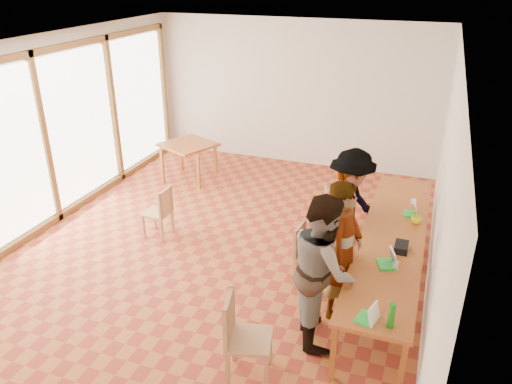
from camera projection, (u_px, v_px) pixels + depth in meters
The scene contains 24 objects.
ground at pixel (218, 251), 7.54m from camera, with size 8.00×8.00×0.00m, color #AC5929.
wall_back at pixel (295, 94), 10.33m from camera, with size 6.00×0.10×3.00m, color beige.
wall_right at pixel (443, 189), 5.98m from camera, with size 0.10×8.00×3.00m, color beige.
window_wall at pixel (43, 135), 7.84m from camera, with size 0.10×8.00×3.00m, color white.
ceiling at pixel (210, 45), 6.28m from camera, with size 6.00×8.00×0.04m, color white.
communal_table at pixel (392, 239), 6.48m from camera, with size 0.80×4.00×0.75m.
side_table at pixel (189, 147), 9.78m from camera, with size 0.90×0.90×0.75m.
chair_near at pixel (239, 329), 5.04m from camera, with size 0.54×0.54×0.52m.
chair_mid at pixel (305, 248), 6.64m from camera, with size 0.42×0.42×0.44m.
chair_far at pixel (322, 222), 7.29m from camera, with size 0.48×0.48×0.45m.
chair_empty at pixel (331, 207), 7.75m from camera, with size 0.47×0.47×0.44m.
chair_spare at pixel (161, 207), 7.75m from camera, with size 0.39×0.39×0.44m.
person_near at pixel (343, 250), 5.88m from camera, with size 0.64×0.42×1.76m, color gray.
person_mid at pixel (323, 269), 5.50m from camera, with size 0.87×0.68×1.79m, color gray.
person_far at pixel (350, 209), 6.90m from camera, with size 1.12×0.64×1.73m, color gray.
laptop_near at pixel (370, 316), 4.90m from camera, with size 0.24×0.26×0.19m.
laptop_mid at pixel (389, 261), 5.81m from camera, with size 0.28×0.29×0.20m.
laptop_far at pixel (412, 211), 6.97m from camera, with size 0.22×0.24×0.18m.
yellow_mug at pixel (416, 220), 6.74m from camera, with size 0.14×0.14×0.11m, color #F9FC17.
green_bottle at pixel (391, 315), 4.78m from camera, with size 0.07×0.07×0.28m, color #177517.
clear_glass at pixel (396, 265), 5.74m from camera, with size 0.07×0.07×0.09m, color silver.
condiment_cup at pixel (414, 202), 7.31m from camera, with size 0.08×0.08×0.06m, color white.
pink_phone at pixel (426, 192), 7.67m from camera, with size 0.05×0.10×0.01m, color #DC3574.
black_pouch at pixel (401, 247), 6.11m from camera, with size 0.16×0.26×0.09m, color black.
Camera 1 is at (2.77, -5.88, 3.97)m, focal length 35.00 mm.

